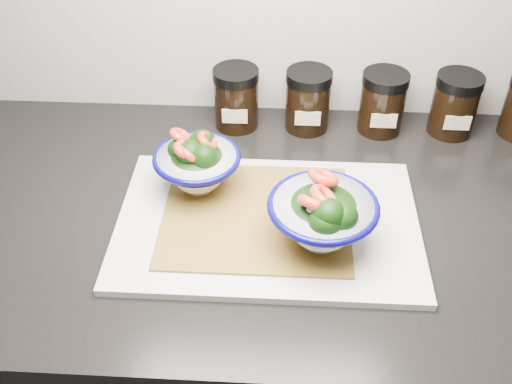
# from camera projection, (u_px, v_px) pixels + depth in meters

# --- Properties ---
(cabinet) EXTENTS (3.43, 0.58, 0.86)m
(cabinet) POSITION_uv_depth(u_px,v_px,m) (311.00, 384.00, 1.23)
(cabinet) COLOR black
(cabinet) RESTS_ON ground
(countertop) EXTENTS (3.50, 0.60, 0.04)m
(countertop) POSITION_uv_depth(u_px,v_px,m) (328.00, 223.00, 0.94)
(countertop) COLOR black
(countertop) RESTS_ON cabinet
(cutting_board) EXTENTS (0.45, 0.30, 0.01)m
(cutting_board) POSITION_uv_depth(u_px,v_px,m) (268.00, 223.00, 0.90)
(cutting_board) COLOR beige
(cutting_board) RESTS_ON countertop
(bamboo_mat) EXTENTS (0.28, 0.24, 0.00)m
(bamboo_mat) POSITION_uv_depth(u_px,v_px,m) (256.00, 215.00, 0.90)
(bamboo_mat) COLOR #A48031
(bamboo_mat) RESTS_ON cutting_board
(bowl_left) EXTENTS (0.14, 0.14, 0.11)m
(bowl_left) POSITION_uv_depth(u_px,v_px,m) (197.00, 164.00, 0.92)
(bowl_left) COLOR white
(bowl_left) RESTS_ON bamboo_mat
(bowl_right) EXTENTS (0.16, 0.16, 0.11)m
(bowl_right) POSITION_uv_depth(u_px,v_px,m) (323.00, 217.00, 0.82)
(bowl_right) COLOR white
(bowl_right) RESTS_ON bamboo_mat
(spice_jar_a) EXTENTS (0.08, 0.08, 0.11)m
(spice_jar_a) POSITION_uv_depth(u_px,v_px,m) (236.00, 98.00, 1.08)
(spice_jar_a) COLOR black
(spice_jar_a) RESTS_ON countertop
(spice_jar_b) EXTENTS (0.08, 0.08, 0.11)m
(spice_jar_b) POSITION_uv_depth(u_px,v_px,m) (308.00, 100.00, 1.07)
(spice_jar_b) COLOR black
(spice_jar_b) RESTS_ON countertop
(spice_jar_c) EXTENTS (0.08, 0.08, 0.11)m
(spice_jar_c) POSITION_uv_depth(u_px,v_px,m) (382.00, 102.00, 1.07)
(spice_jar_c) COLOR black
(spice_jar_c) RESTS_ON countertop
(spice_jar_d) EXTENTS (0.08, 0.08, 0.11)m
(spice_jar_d) POSITION_uv_depth(u_px,v_px,m) (455.00, 104.00, 1.06)
(spice_jar_d) COLOR black
(spice_jar_d) RESTS_ON countertop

